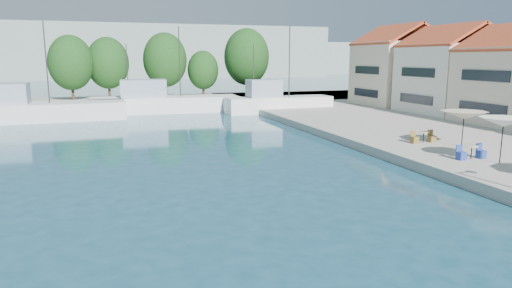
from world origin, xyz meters
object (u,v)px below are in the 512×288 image
object	(u,v)px
umbrella_white	(504,122)
umbrella_cream	(464,115)
trawler_03	(163,103)
trawler_02	(25,111)
trawler_04	(276,103)

from	to	relation	value
umbrella_white	umbrella_cream	bearing A→B (deg)	70.85
umbrella_cream	trawler_03	bearing A→B (deg)	117.06
trawler_02	umbrella_white	world-z (taller)	trawler_02
umbrella_cream	umbrella_white	bearing A→B (deg)	-109.15
trawler_03	trawler_04	xyz separation A→B (m)	(12.51, -4.37, 0.00)
trawler_02	trawler_03	bearing A→B (deg)	12.83
trawler_02	umbrella_cream	xyz separation A→B (m)	(29.44, -26.72, 1.58)
trawler_02	trawler_03	size ratio (longest dim) A/B	1.08
umbrella_white	trawler_04	bearing A→B (deg)	92.62
trawler_02	umbrella_white	distance (m)	41.92
umbrella_cream	trawler_04	bearing A→B (deg)	96.55
trawler_04	umbrella_white	size ratio (longest dim) A/B	4.79
umbrella_white	umbrella_cream	xyz separation A→B (m)	(1.59, 4.56, -0.21)
trawler_04	umbrella_cream	bearing A→B (deg)	-83.90
trawler_02	trawler_04	bearing A→B (deg)	-3.29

